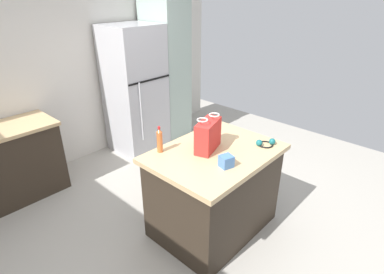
% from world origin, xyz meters
% --- Properties ---
extents(ground, '(6.59, 6.59, 0.00)m').
position_xyz_m(ground, '(0.00, 0.00, 0.00)').
color(ground, '#ADA89E').
extents(back_wall, '(5.49, 0.13, 2.69)m').
position_xyz_m(back_wall, '(-0.02, 2.23, 1.35)').
color(back_wall, silver).
rests_on(back_wall, ground).
extents(kitchen_island, '(1.23, 0.92, 0.90)m').
position_xyz_m(kitchen_island, '(0.23, -0.21, 0.46)').
color(kitchen_island, '#33281E').
rests_on(kitchen_island, ground).
extents(refrigerator, '(0.73, 0.73, 1.86)m').
position_xyz_m(refrigerator, '(0.85, 1.80, 0.93)').
color(refrigerator, '#B7B7BC').
rests_on(refrigerator, ground).
extents(tall_cabinet, '(0.48, 0.66, 2.16)m').
position_xyz_m(tall_cabinet, '(1.48, 1.80, 1.08)').
color(tall_cabinet, '#9EB2A8').
rests_on(tall_cabinet, ground).
extents(shopping_bag, '(0.36, 0.24, 0.33)m').
position_xyz_m(shopping_bag, '(0.21, -0.14, 1.05)').
color(shopping_bag, red).
rests_on(shopping_bag, kitchen_island).
extents(small_box, '(0.13, 0.12, 0.10)m').
position_xyz_m(small_box, '(0.08, -0.46, 0.96)').
color(small_box, '#4775B7').
rests_on(small_box, kitchen_island).
extents(bottle, '(0.05, 0.05, 0.26)m').
position_xyz_m(bottle, '(-0.13, 0.16, 1.02)').
color(bottle, '#C66633').
rests_on(bottle, kitchen_island).
extents(ear_defenders, '(0.21, 0.21, 0.06)m').
position_xyz_m(ear_defenders, '(0.66, -0.49, 0.93)').
color(ear_defenders, black).
rests_on(ear_defenders, kitchen_island).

